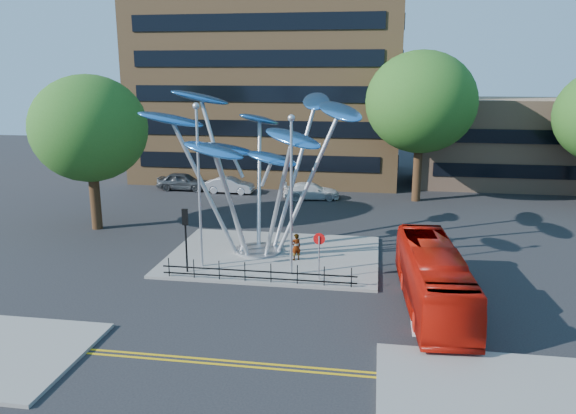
% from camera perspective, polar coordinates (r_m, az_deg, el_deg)
% --- Properties ---
extents(ground, '(120.00, 120.00, 0.00)m').
position_cam_1_polar(ground, '(26.99, -1.73, -9.30)').
color(ground, black).
rests_on(ground, ground).
extents(traffic_island, '(12.00, 9.00, 0.15)m').
position_cam_1_polar(traffic_island, '(32.65, -1.48, -4.98)').
color(traffic_island, slate).
rests_on(traffic_island, ground).
extents(pavement_right, '(12.00, 6.00, 0.15)m').
position_cam_1_polar(pavement_right, '(21.25, 26.17, -17.41)').
color(pavement_right, slate).
rests_on(pavement_right, ground).
extents(double_yellow_near, '(40.00, 0.12, 0.01)m').
position_cam_1_polar(double_yellow_near, '(21.73, -4.81, -15.41)').
color(double_yellow_near, gold).
rests_on(double_yellow_near, ground).
extents(double_yellow_far, '(40.00, 0.12, 0.01)m').
position_cam_1_polar(double_yellow_far, '(21.47, -5.01, -15.79)').
color(double_yellow_far, gold).
rests_on(double_yellow_far, ground).
extents(brick_tower, '(25.00, 15.00, 30.00)m').
position_cam_1_polar(brick_tower, '(57.55, -1.73, 18.22)').
color(brick_tower, brown).
rests_on(brick_tower, ground).
extents(low_building_near, '(15.00, 8.00, 8.00)m').
position_cam_1_polar(low_building_near, '(55.91, 20.82, 6.16)').
color(low_building_near, '#9E785D').
rests_on(low_building_near, ground).
extents(tree_right, '(8.80, 8.80, 12.11)m').
position_cam_1_polar(tree_right, '(46.55, 13.37, 10.31)').
color(tree_right, black).
rests_on(tree_right, ground).
extents(tree_left, '(7.60, 7.60, 10.32)m').
position_cam_1_polar(tree_left, '(39.33, -19.54, 7.50)').
color(tree_left, black).
rests_on(tree_left, ground).
extents(leaf_sculpture, '(12.72, 9.54, 9.51)m').
position_cam_1_polar(leaf_sculpture, '(32.00, -3.22, 7.12)').
color(leaf_sculpture, '#9EA0A5').
rests_on(leaf_sculpture, traffic_island).
extents(street_lamp_left, '(0.36, 0.36, 8.80)m').
position_cam_1_polar(street_lamp_left, '(29.82, -9.07, 3.53)').
color(street_lamp_left, '#9EA0A5').
rests_on(street_lamp_left, traffic_island).
extents(street_lamp_right, '(0.36, 0.36, 8.30)m').
position_cam_1_polar(street_lamp_right, '(28.23, 0.34, 2.59)').
color(street_lamp_right, '#9EA0A5').
rests_on(street_lamp_right, traffic_island).
extents(traffic_light_island, '(0.28, 0.18, 3.42)m').
position_cam_1_polar(traffic_light_island, '(29.67, -10.38, -2.01)').
color(traffic_light_island, black).
rests_on(traffic_light_island, traffic_island).
extents(no_entry_sign_island, '(0.60, 0.10, 2.45)m').
position_cam_1_polar(no_entry_sign_island, '(28.41, 3.18, -4.20)').
color(no_entry_sign_island, '#9EA0A5').
rests_on(no_entry_sign_island, traffic_island).
extents(pedestrian_railing_front, '(10.00, 0.06, 1.00)m').
position_cam_1_polar(pedestrian_railing_front, '(28.52, -3.08, -6.82)').
color(pedestrian_railing_front, black).
rests_on(pedestrian_railing_front, traffic_island).
extents(red_bus, '(3.03, 10.16, 2.79)m').
position_cam_1_polar(red_bus, '(26.46, 14.52, -6.99)').
color(red_bus, '#AE1208').
rests_on(red_bus, ground).
extents(pedestrian, '(0.67, 0.60, 1.54)m').
position_cam_1_polar(pedestrian, '(31.47, 0.82, -4.07)').
color(pedestrian, gray).
rests_on(pedestrian, traffic_island).
extents(parked_car_left, '(4.65, 1.94, 1.58)m').
position_cam_1_polar(parked_car_left, '(51.33, -10.61, 2.58)').
color(parked_car_left, '#3C3F43').
rests_on(parked_car_left, ground).
extents(parked_car_mid, '(4.31, 1.72, 1.40)m').
position_cam_1_polar(parked_car_mid, '(49.49, -5.91, 2.22)').
color(parked_car_mid, '#B9BAC1').
rests_on(parked_car_mid, ground).
extents(parked_car_right, '(4.96, 2.67, 1.37)m').
position_cam_1_polar(parked_car_right, '(46.97, 2.38, 1.63)').
color(parked_car_right, beige).
rests_on(parked_car_right, ground).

